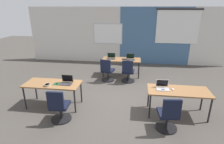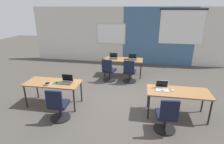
% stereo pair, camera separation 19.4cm
% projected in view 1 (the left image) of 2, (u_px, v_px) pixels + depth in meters
% --- Properties ---
extents(ground_plane, '(24.00, 24.00, 0.00)m').
position_uv_depth(ground_plane, '(115.00, 99.00, 5.79)').
color(ground_plane, '#47423D').
extents(back_wall_assembly, '(10.00, 0.27, 2.80)m').
position_uv_depth(back_wall_assembly, '(126.00, 36.00, 9.21)').
color(back_wall_assembly, silver).
rests_on(back_wall_assembly, ground).
extents(desk_near_left, '(1.60, 0.70, 0.72)m').
position_uv_depth(desk_near_left, '(53.00, 85.00, 5.22)').
color(desk_near_left, olive).
rests_on(desk_near_left, ground).
extents(desk_near_right, '(1.60, 0.70, 0.72)m').
position_uv_depth(desk_near_right, '(178.00, 92.00, 4.79)').
color(desk_near_right, olive).
rests_on(desk_near_right, ground).
extents(desk_far_center, '(1.60, 0.70, 0.72)m').
position_uv_depth(desk_far_center, '(121.00, 60.00, 7.62)').
color(desk_far_center, olive).
rests_on(desk_far_center, ground).
extents(laptop_far_left, '(0.35, 0.31, 0.23)m').
position_uv_depth(laptop_far_left, '(111.00, 57.00, 7.65)').
color(laptop_far_left, '#333338').
rests_on(laptop_far_left, desk_far_center).
extents(chair_far_left, '(0.52, 0.58, 0.92)m').
position_uv_depth(chair_far_left, '(107.00, 72.00, 7.11)').
color(chair_far_left, black).
rests_on(chair_far_left, ground).
extents(laptop_near_right_inner, '(0.34, 0.30, 0.23)m').
position_uv_depth(laptop_near_right_inner, '(163.00, 87.00, 4.84)').
color(laptop_near_right_inner, '#B7B7BC').
rests_on(laptop_near_right_inner, desk_near_right).
extents(mouse_near_right_inner, '(0.06, 0.10, 0.03)m').
position_uv_depth(mouse_near_right_inner, '(173.00, 89.00, 4.79)').
color(mouse_near_right_inner, silver).
rests_on(mouse_near_right_inner, desk_near_right).
extents(chair_near_right_inner, '(0.52, 0.56, 0.92)m').
position_uv_depth(chair_near_right_inner, '(168.00, 117.00, 4.22)').
color(chair_near_right_inner, black).
rests_on(chair_near_right_inner, ground).
extents(laptop_near_left_inner, '(0.33, 0.27, 0.24)m').
position_uv_depth(laptop_near_left_inner, '(66.00, 82.00, 5.17)').
color(laptop_near_left_inner, '#333338').
rests_on(laptop_near_left_inner, desk_near_left).
extents(mousepad_near_left_inner, '(0.22, 0.19, 0.00)m').
position_uv_depth(mousepad_near_left_inner, '(57.00, 84.00, 5.15)').
color(mousepad_near_left_inner, '#23512D').
rests_on(mousepad_near_left_inner, desk_near_left).
extents(mouse_near_left_inner, '(0.08, 0.11, 0.03)m').
position_uv_depth(mouse_near_left_inner, '(57.00, 83.00, 5.14)').
color(mouse_near_left_inner, black).
rests_on(mouse_near_left_inner, mousepad_near_left_inner).
extents(chair_near_left_inner, '(0.52, 0.55, 0.92)m').
position_uv_depth(chair_near_left_inner, '(59.00, 108.00, 4.57)').
color(chair_near_left_inner, black).
rests_on(chair_near_left_inner, ground).
extents(laptop_far_right, '(0.36, 0.32, 0.23)m').
position_uv_depth(laptop_far_right, '(130.00, 58.00, 7.54)').
color(laptop_far_right, '#333338').
rests_on(laptop_far_right, desk_far_center).
extents(mousepad_far_right, '(0.22, 0.19, 0.00)m').
position_uv_depth(mousepad_far_right, '(124.00, 59.00, 7.57)').
color(mousepad_far_right, black).
rests_on(mousepad_far_right, desk_far_center).
extents(mouse_far_right, '(0.06, 0.10, 0.03)m').
position_uv_depth(mouse_far_right, '(124.00, 59.00, 7.57)').
color(mouse_far_right, black).
rests_on(mouse_far_right, mousepad_far_right).
extents(chair_far_right, '(0.52, 0.56, 0.92)m').
position_uv_depth(chair_far_right, '(128.00, 73.00, 7.01)').
color(chair_far_right, black).
rests_on(chair_far_right, ground).
extents(snack_bowl, '(0.18, 0.18, 0.06)m').
position_uv_depth(snack_bowl, '(47.00, 85.00, 5.01)').
color(snack_bowl, tan).
rests_on(snack_bowl, desk_near_left).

